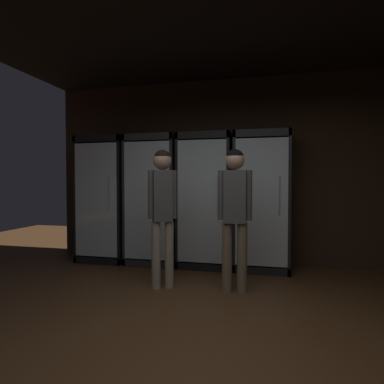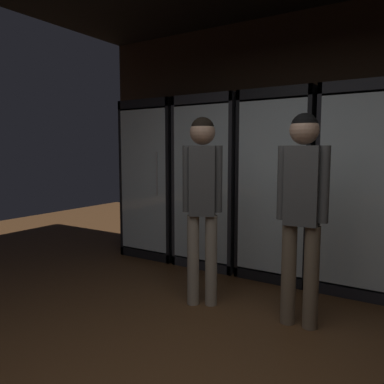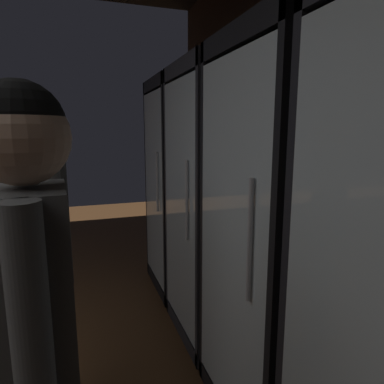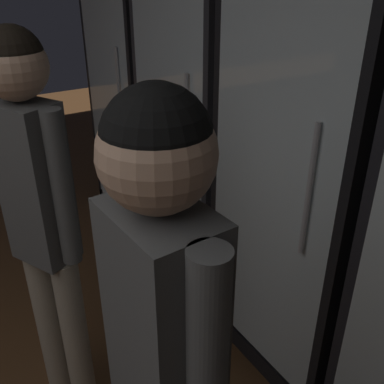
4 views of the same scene
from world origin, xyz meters
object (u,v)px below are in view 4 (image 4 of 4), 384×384
(cooler_center, at_px, (328,174))
(cooler_far_left, at_px, (155,91))
(cooler_left, at_px, (221,122))
(shopper_near, at_px, (165,363))
(shopper_far, at_px, (39,204))

(cooler_center, bearing_deg, cooler_far_left, 179.93)
(cooler_left, bearing_deg, shopper_near, -39.46)
(cooler_center, xyz_separation_m, shopper_near, (0.54, -1.10, 0.03))
(shopper_near, xyz_separation_m, shopper_far, (-0.83, -0.05, 0.03))
(cooler_far_left, distance_m, shopper_near, 2.41)
(cooler_far_left, distance_m, cooler_left, 0.80)
(cooler_far_left, bearing_deg, shopper_far, -41.27)
(shopper_far, bearing_deg, cooler_left, 113.92)
(cooler_far_left, relative_size, cooler_center, 1.00)
(cooler_left, height_order, cooler_center, same)
(cooler_far_left, xyz_separation_m, cooler_left, (0.80, -0.00, -0.00))
(cooler_center, relative_size, shopper_far, 1.20)
(cooler_far_left, height_order, cooler_center, same)
(cooler_far_left, xyz_separation_m, shopper_far, (1.31, -1.15, 0.05))
(cooler_far_left, relative_size, cooler_left, 1.00)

